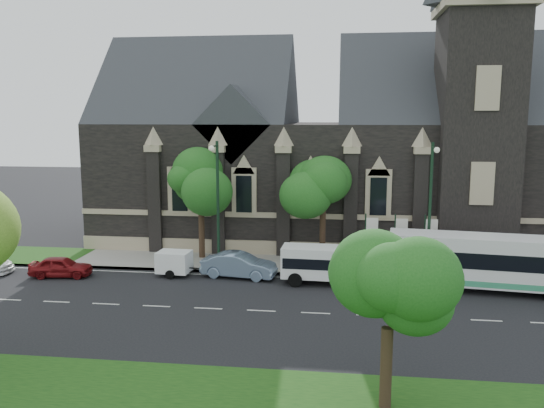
% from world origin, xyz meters
% --- Properties ---
extents(ground, '(160.00, 160.00, 0.00)m').
position_xyz_m(ground, '(0.00, 0.00, 0.00)').
color(ground, black).
rests_on(ground, ground).
extents(sidewalk, '(80.00, 5.00, 0.15)m').
position_xyz_m(sidewalk, '(0.00, 9.50, 0.07)').
color(sidewalk, gray).
rests_on(sidewalk, ground).
extents(museum, '(40.00, 17.70, 29.90)m').
position_xyz_m(museum, '(5.12, 18.78, 8.17)').
color(museum, black).
rests_on(museum, ground).
extents(tree_park_east, '(3.40, 3.40, 6.28)m').
position_xyz_m(tree_park_east, '(6.18, -9.32, 4.62)').
color(tree_park_east, black).
rests_on(tree_park_east, ground).
extents(tree_walk_right, '(4.08, 4.08, 7.80)m').
position_xyz_m(tree_walk_right, '(3.21, 10.71, 5.82)').
color(tree_walk_right, black).
rests_on(tree_walk_right, ground).
extents(tree_walk_left, '(3.91, 3.91, 7.64)m').
position_xyz_m(tree_walk_left, '(-5.80, 10.70, 5.73)').
color(tree_walk_left, black).
rests_on(tree_walk_left, ground).
extents(street_lamp_near, '(0.36, 1.88, 9.00)m').
position_xyz_m(street_lamp_near, '(10.00, 7.09, 5.11)').
color(street_lamp_near, black).
rests_on(street_lamp_near, ground).
extents(street_lamp_mid, '(0.36, 1.88, 9.00)m').
position_xyz_m(street_lamp_mid, '(-4.00, 7.09, 5.11)').
color(street_lamp_mid, black).
rests_on(street_lamp_mid, ground).
extents(banner_flag_left, '(0.90, 0.10, 4.00)m').
position_xyz_m(banner_flag_left, '(6.29, 9.00, 2.38)').
color(banner_flag_left, black).
rests_on(banner_flag_left, ground).
extents(banner_flag_center, '(0.90, 0.10, 4.00)m').
position_xyz_m(banner_flag_center, '(8.29, 9.00, 2.38)').
color(banner_flag_center, black).
rests_on(banner_flag_center, ground).
extents(banner_flag_right, '(0.90, 0.10, 4.00)m').
position_xyz_m(banner_flag_right, '(10.29, 9.00, 2.38)').
color(banner_flag_right, black).
rests_on(banner_flag_right, ground).
extents(tour_coach, '(12.02, 3.95, 3.44)m').
position_xyz_m(tour_coach, '(13.26, 5.15, 1.88)').
color(tour_coach, white).
rests_on(tour_coach, ground).
extents(shuttle_bus, '(6.31, 2.46, 2.41)m').
position_xyz_m(shuttle_bus, '(3.75, 5.41, 1.40)').
color(shuttle_bus, white).
rests_on(shuttle_bus, ground).
extents(box_trailer, '(3.16, 1.86, 1.66)m').
position_xyz_m(box_trailer, '(-6.77, 6.01, 0.94)').
color(box_trailer, white).
rests_on(box_trailer, ground).
extents(sedan, '(5.17, 2.37, 1.64)m').
position_xyz_m(sedan, '(-2.39, 6.20, 0.82)').
color(sedan, '#7C95B4').
rests_on(sedan, ground).
extents(car_far_red, '(4.23, 2.13, 1.38)m').
position_xyz_m(car_far_red, '(-14.23, 4.84, 0.69)').
color(car_far_red, maroon).
rests_on(car_far_red, ground).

